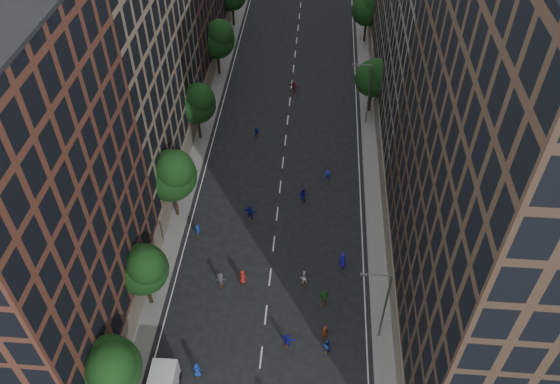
# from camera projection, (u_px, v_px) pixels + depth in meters

# --- Properties ---
(ground) EXTENTS (240.00, 240.00, 0.00)m
(ground) POSITION_uv_depth(u_px,v_px,m) (285.00, 143.00, 71.23)
(ground) COLOR black
(ground) RESTS_ON ground
(sidewalk_left) EXTENTS (4.00, 105.00, 0.15)m
(sidewalk_left) POSITION_uv_depth(u_px,v_px,m) (205.00, 105.00, 77.27)
(sidewalk_left) COLOR slate
(sidewalk_left) RESTS_ON ground
(sidewalk_right) EXTENTS (4.00, 105.00, 0.15)m
(sidewalk_right) POSITION_uv_depth(u_px,v_px,m) (375.00, 113.00, 75.93)
(sidewalk_right) COLOR slate
(sidewalk_right) RESTS_ON ground
(bldg_left_a) EXTENTS (14.00, 22.00, 30.00)m
(bldg_left_a) POSITION_uv_depth(u_px,v_px,m) (8.00, 213.00, 40.99)
(bldg_left_a) COLOR #5A2E22
(bldg_left_a) RESTS_ON ground
(bldg_left_b) EXTENTS (14.00, 26.00, 34.00)m
(bldg_left_b) POSITION_uv_depth(u_px,v_px,m) (102.00, 36.00, 56.96)
(bldg_left_b) COLOR #806A53
(bldg_left_b) RESTS_ON ground
(bldg_right_a) EXTENTS (14.00, 30.00, 36.00)m
(bldg_right_a) POSITION_uv_depth(u_px,v_px,m) (523.00, 174.00, 39.71)
(bldg_right_a) COLOR #473426
(bldg_right_a) RESTS_ON ground
(bldg_right_b) EXTENTS (14.00, 28.00, 33.00)m
(bldg_right_b) POSITION_uv_depth(u_px,v_px,m) (456.00, 14.00, 61.70)
(bldg_right_b) COLOR #6D665A
(bldg_right_b) RESTS_ON ground
(tree_left_0) EXTENTS (5.20, 5.20, 8.83)m
(tree_left_0) POSITION_uv_depth(u_px,v_px,m) (109.00, 368.00, 41.61)
(tree_left_0) COLOR black
(tree_left_0) RESTS_ON ground
(tree_left_1) EXTENTS (4.80, 4.80, 8.21)m
(tree_left_1) POSITION_uv_depth(u_px,v_px,m) (143.00, 268.00, 49.12)
(tree_left_1) COLOR black
(tree_left_1) RESTS_ON ground
(tree_left_2) EXTENTS (5.60, 5.60, 9.45)m
(tree_left_2) POSITION_uv_depth(u_px,v_px,m) (172.00, 174.00, 57.22)
(tree_left_2) COLOR black
(tree_left_2) RESTS_ON ground
(tree_left_3) EXTENTS (5.00, 5.00, 8.58)m
(tree_left_3) POSITION_uv_depth(u_px,v_px,m) (197.00, 102.00, 67.73)
(tree_left_3) COLOR black
(tree_left_3) RESTS_ON ground
(tree_left_4) EXTENTS (5.40, 5.40, 9.08)m
(tree_left_4) POSITION_uv_depth(u_px,v_px,m) (218.00, 38.00, 79.09)
(tree_left_4) COLOR black
(tree_left_4) RESTS_ON ground
(tree_right_a) EXTENTS (5.00, 5.00, 8.39)m
(tree_right_a) POSITION_uv_depth(u_px,v_px,m) (375.00, 77.00, 72.39)
(tree_right_a) COLOR black
(tree_right_a) RESTS_ON ground
(tree_right_b) EXTENTS (5.20, 5.20, 8.83)m
(tree_right_b) POSITION_uv_depth(u_px,v_px,m) (369.00, 8.00, 86.62)
(tree_right_b) COLOR black
(tree_right_b) RESTS_ON ground
(streetlamp_near) EXTENTS (2.64, 0.22, 9.06)m
(streetlamp_near) POSITION_uv_depth(u_px,v_px,m) (383.00, 303.00, 46.86)
(streetlamp_near) COLOR #595B60
(streetlamp_near) RESTS_ON ground
(streetlamp_far) EXTENTS (2.64, 0.22, 9.06)m
(streetlamp_far) POSITION_uv_depth(u_px,v_px,m) (368.00, 91.00, 70.71)
(streetlamp_far) COLOR #595B60
(streetlamp_far) RESTS_ON ground
(skater_0) EXTENTS (0.87, 0.60, 1.72)m
(skater_0) POSITION_uv_depth(u_px,v_px,m) (197.00, 370.00, 46.99)
(skater_0) COLOR #123299
(skater_0) RESTS_ON ground
(skater_2) EXTENTS (0.80, 0.66, 1.51)m
(skater_2) POSITION_uv_depth(u_px,v_px,m) (327.00, 346.00, 48.84)
(skater_2) COLOR #153EAA
(skater_2) RESTS_ON ground
(skater_5) EXTENTS (1.46, 0.79, 1.50)m
(skater_5) POSITION_uv_depth(u_px,v_px,m) (287.00, 340.00, 49.24)
(skater_5) COLOR #1917BD
(skater_5) RESTS_ON ground
(skater_6) EXTENTS (0.97, 0.79, 1.73)m
(skater_6) POSITION_uv_depth(u_px,v_px,m) (243.00, 277.00, 54.27)
(skater_6) COLOR #A1211A
(skater_6) RESTS_ON ground
(skater_7) EXTENTS (0.67, 0.57, 1.56)m
(skater_7) POSITION_uv_depth(u_px,v_px,m) (325.00, 331.00, 49.88)
(skater_7) COLOR maroon
(skater_7) RESTS_ON ground
(skater_8) EXTENTS (0.95, 0.82, 1.68)m
(skater_8) POSITION_uv_depth(u_px,v_px,m) (304.00, 278.00, 54.24)
(skater_8) COLOR silver
(skater_8) RESTS_ON ground
(skater_9) EXTENTS (1.12, 0.75, 1.61)m
(skater_9) POSITION_uv_depth(u_px,v_px,m) (221.00, 280.00, 54.10)
(skater_9) COLOR #454449
(skater_9) RESTS_ON ground
(skater_10) EXTENTS (1.14, 0.76, 1.81)m
(skater_10) POSITION_uv_depth(u_px,v_px,m) (325.00, 297.00, 52.48)
(skater_10) COLOR #1E6725
(skater_10) RESTS_ON ground
(skater_11) EXTENTS (1.64, 0.90, 1.69)m
(skater_11) POSITION_uv_depth(u_px,v_px,m) (250.00, 212.00, 60.80)
(skater_11) COLOR #121895
(skater_11) RESTS_ON ground
(skater_12) EXTENTS (0.97, 0.81, 1.70)m
(skater_12) POSITION_uv_depth(u_px,v_px,m) (343.00, 260.00, 55.82)
(skater_12) COLOR #1716B8
(skater_12) RESTS_ON ground
(skater_13) EXTENTS (0.62, 0.45, 1.58)m
(skater_13) POSITION_uv_depth(u_px,v_px,m) (198.00, 230.00, 58.93)
(skater_13) COLOR #1532AD
(skater_13) RESTS_ON ground
(skater_14) EXTENTS (1.06, 0.96, 1.77)m
(skater_14) POSITION_uv_depth(u_px,v_px,m) (303.00, 195.00, 62.74)
(skater_14) COLOR #11118E
(skater_14) RESTS_ON ground
(skater_15) EXTENTS (0.97, 0.57, 1.49)m
(skater_15) POSITION_uv_depth(u_px,v_px,m) (328.00, 176.00, 65.37)
(skater_15) COLOR #1722BC
(skater_15) RESTS_ON ground
(skater_16) EXTENTS (0.93, 0.50, 1.51)m
(skater_16) POSITION_uv_depth(u_px,v_px,m) (257.00, 132.00, 71.61)
(skater_16) COLOR navy
(skater_16) RESTS_ON ground
(skater_17) EXTENTS (1.70, 0.84, 1.76)m
(skater_17) POSITION_uv_depth(u_px,v_px,m) (294.00, 87.00, 79.27)
(skater_17) COLOR maroon
(skater_17) RESTS_ON ground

